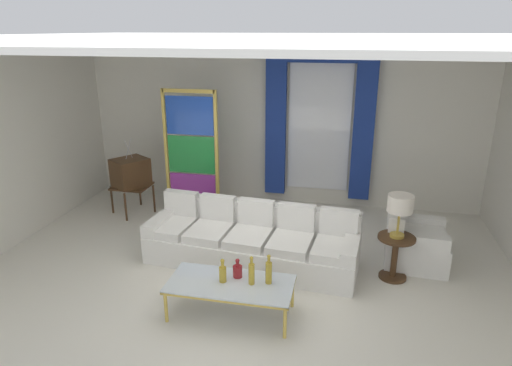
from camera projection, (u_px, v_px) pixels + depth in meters
The scene contains 17 objects.
ground_plane at pixel (241, 281), 5.87m from camera, with size 16.00×16.00×0.00m, color silver.
wall_rear at pixel (280, 122), 8.21m from camera, with size 8.00×0.12×3.00m, color white.
wall_left at pixel (11, 144), 6.66m from camera, with size 0.12×7.00×3.00m, color white.
ceiling_slab at pixel (254, 37), 5.63m from camera, with size 8.00×7.60×0.04m, color white.
curtained_window at pixel (320, 112), 7.84m from camera, with size 2.00×0.17×2.70m.
couch_white_long at pixel (253, 241), 6.28m from camera, with size 2.98×1.18×0.86m.
coffee_table at pixel (231, 285), 5.07m from camera, with size 1.42×0.67×0.41m.
bottle_blue_decanter at pixel (252, 273), 4.99m from camera, with size 0.07×0.07×0.34m.
bottle_crystal_tall at pixel (269, 271), 5.01m from camera, with size 0.07×0.07×0.36m.
bottle_amber_squat at pixel (238, 270), 5.15m from camera, with size 0.11×0.11×0.23m.
bottle_ruby_flask at pixel (223, 273), 5.05m from camera, with size 0.08×0.08×0.29m.
vintage_tv at pixel (131, 174), 7.82m from camera, with size 0.74×0.77×1.35m.
armchair_white at pixel (412, 244), 6.24m from camera, with size 0.87×0.87×0.80m.
stained_glass_divider at pixel (192, 157), 7.61m from camera, with size 0.95×0.05×2.20m.
peacock_figurine at pixel (209, 212), 7.51m from camera, with size 0.44×0.60×0.50m.
round_side_table at pixel (395, 253), 5.83m from camera, with size 0.48×0.48×0.59m.
table_lamp_brass at pixel (400, 205), 5.61m from camera, with size 0.32×0.32×0.57m.
Camera 1 is at (1.27, -4.98, 3.12)m, focal length 31.47 mm.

